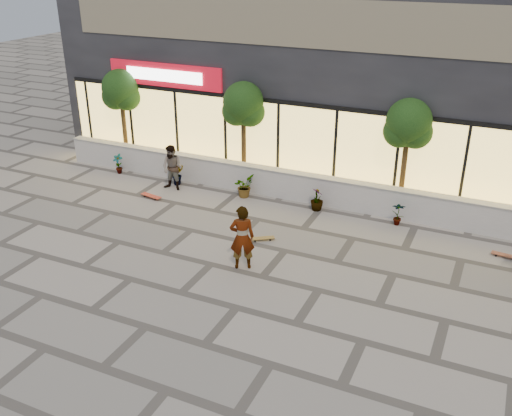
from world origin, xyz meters
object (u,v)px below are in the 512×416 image
at_px(tree_midwest, 243,107).
at_px(tree_west, 121,92).
at_px(skater_center, 242,237).
at_px(skateboard_right_near, 505,255).
at_px(skateboard_left, 151,196).
at_px(tree_mideast, 408,126).
at_px(skateboard_center, 262,238).
at_px(skater_left, 172,168).

bearing_deg(tree_midwest, tree_west, 180.00).
distance_m(skater_center, skateboard_right_near, 7.80).
height_order(skateboard_left, skateboard_right_near, skateboard_left).
relative_size(tree_midwest, tree_mideast, 1.00).
distance_m(tree_west, skateboard_right_near, 15.48).
xyz_separation_m(tree_mideast, skateboard_left, (-8.41, -2.80, -2.90)).
relative_size(tree_midwest, skateboard_right_near, 4.98).
xyz_separation_m(tree_mideast, skateboard_center, (-3.39, -4.11, -2.91)).
distance_m(tree_mideast, skateboard_left, 9.32).
relative_size(skater_left, skateboard_right_near, 2.18).
relative_size(tree_west, tree_mideast, 1.00).
height_order(tree_midwest, skateboard_left, tree_midwest).
height_order(skater_left, skateboard_right_near, skater_left).
xyz_separation_m(skater_left, skateboard_left, (-0.30, -1.06, -0.77)).
xyz_separation_m(tree_west, tree_mideast, (11.50, 0.00, 0.00)).
relative_size(tree_mideast, skateboard_left, 4.43).
xyz_separation_m(tree_mideast, skater_center, (-3.24, -5.83, -2.03)).
bearing_deg(tree_mideast, tree_midwest, 180.00).
distance_m(skater_left, skateboard_left, 1.34).
bearing_deg(skater_left, tree_mideast, 11.06).
distance_m(skater_left, skateboard_center, 5.34).
distance_m(tree_midwest, skater_center, 6.76).
bearing_deg(skateboard_right_near, skateboard_left, -170.61).
xyz_separation_m(skater_left, skateboard_right_near, (11.66, -0.35, -0.78)).
bearing_deg(skater_left, skateboard_right_near, -2.83).
bearing_deg(skateboard_left, tree_west, 148.38).
xyz_separation_m(skater_center, skateboard_left, (-5.17, 3.03, -0.87)).
bearing_deg(skateboard_center, skateboard_left, 131.67).
height_order(tree_mideast, skateboard_right_near, tree_mideast).
height_order(skater_center, skateboard_right_near, skater_center).
bearing_deg(skateboard_right_near, skater_left, -175.70).
bearing_deg(tree_midwest, skateboard_left, -130.67).
relative_size(tree_mideast, skateboard_right_near, 4.98).
relative_size(tree_mideast, skateboard_center, 5.22).
distance_m(tree_midwest, skateboard_right_near, 10.21).
xyz_separation_m(tree_midwest, skater_left, (-2.11, -1.75, -2.13)).
height_order(tree_west, skateboard_center, tree_west).
height_order(tree_west, tree_mideast, same).
height_order(tree_west, skateboard_right_near, tree_west).
xyz_separation_m(tree_midwest, skateboard_center, (2.61, -4.11, -2.91)).
bearing_deg(skateboard_left, tree_mideast, 28.96).
bearing_deg(skater_center, tree_midwest, -92.46).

